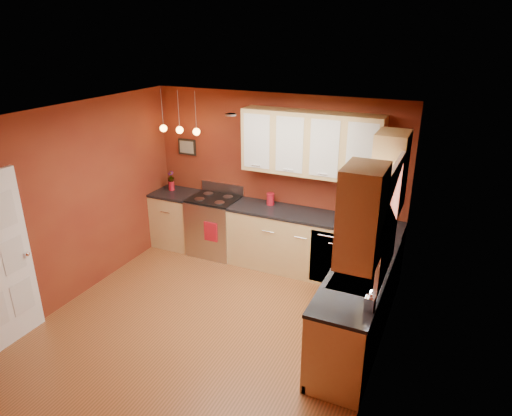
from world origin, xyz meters
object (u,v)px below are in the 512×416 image
at_px(sink, 356,280).
at_px(coffee_maker, 374,215).
at_px(soap_pump, 370,300).
at_px(gas_range, 215,225).
at_px(red_canister, 271,199).

distance_m(sink, coffee_maker, 1.59).
relative_size(coffee_maker, soap_pump, 1.21).
height_order(sink, coffee_maker, sink).
bearing_deg(sink, coffee_maker, 94.52).
xyz_separation_m(coffee_maker, soap_pump, (0.37, -2.13, -0.01)).
relative_size(gas_range, soap_pump, 5.24).
relative_size(sink, red_canister, 3.81).
bearing_deg(soap_pump, coffee_maker, 99.92).
distance_m(red_canister, soap_pump, 2.92).
bearing_deg(red_canister, coffee_maker, -1.67).
bearing_deg(sink, red_canister, 136.26).
bearing_deg(gas_range, red_canister, 7.87).
bearing_deg(gas_range, coffee_maker, 1.87).
height_order(gas_range, soap_pump, soap_pump).
bearing_deg(sink, soap_pump, -65.74).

